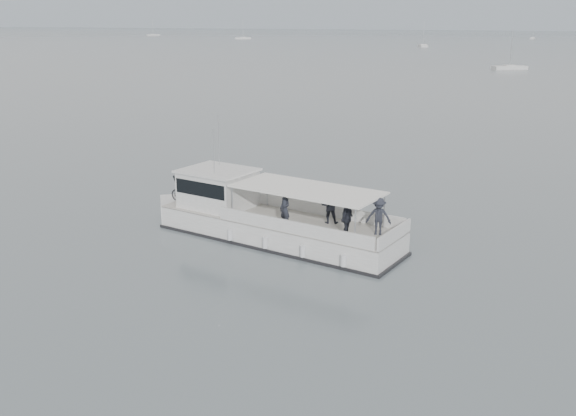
% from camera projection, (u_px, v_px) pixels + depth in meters
% --- Properties ---
extents(ground, '(1400.00, 1400.00, 0.00)m').
position_uv_depth(ground, '(260.00, 221.00, 32.06)').
color(ground, slate).
rests_on(ground, ground).
extents(headland, '(1400.00, 90.00, 28.00)m').
position_uv_depth(headland, '(565.00, 12.00, 519.16)').
color(headland, '#939EA8').
rests_on(headland, ground).
extents(tour_boat, '(13.22, 5.08, 5.51)m').
position_uv_depth(tour_boat, '(257.00, 217.00, 29.59)').
color(tour_boat, white).
rests_on(tour_boat, ground).
extents(moored_fleet, '(424.94, 340.64, 9.90)m').
position_uv_depth(moored_fleet, '(552.00, 49.00, 199.91)').
color(moored_fleet, white).
rests_on(moored_fleet, ground).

